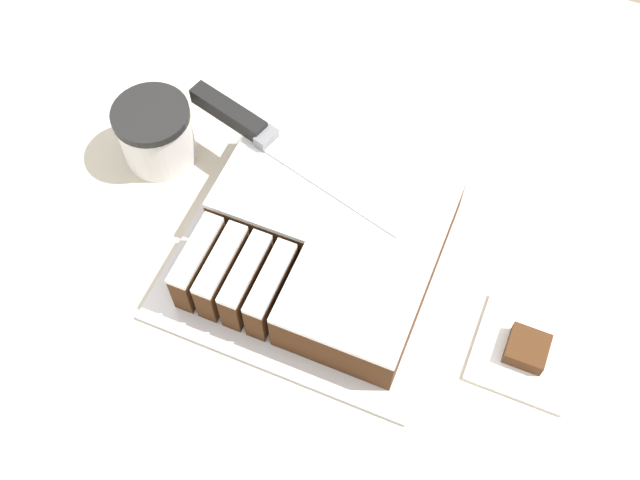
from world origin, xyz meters
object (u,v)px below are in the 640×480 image
at_px(coffee_cup, 156,134).
at_px(cake, 325,238).
at_px(knife, 254,129).
at_px(brownie, 527,349).
at_px(cake_board, 320,255).

bearing_deg(coffee_cup, cake, -12.79).
xyz_separation_m(knife, brownie, (0.38, -0.12, -0.07)).
xyz_separation_m(cake_board, coffee_cup, (-0.25, 0.06, 0.04)).
bearing_deg(cake, coffee_cup, 167.21).
relative_size(cake_board, brownie, 7.44).
xyz_separation_m(coffee_cup, brownie, (0.51, -0.09, -0.03)).
distance_m(coffee_cup, brownie, 0.52).
xyz_separation_m(knife, coffee_cup, (-0.13, -0.03, -0.04)).
height_order(cake_board, coffee_cup, coffee_cup).
bearing_deg(coffee_cup, cake_board, -14.00).
relative_size(cake_board, coffee_cup, 3.39).
bearing_deg(knife, coffee_cup, -152.03).
xyz_separation_m(cake_board, knife, (-0.12, 0.09, 0.08)).
height_order(cake, knife, knife).
xyz_separation_m(cake, coffee_cup, (-0.26, 0.06, 0.00)).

